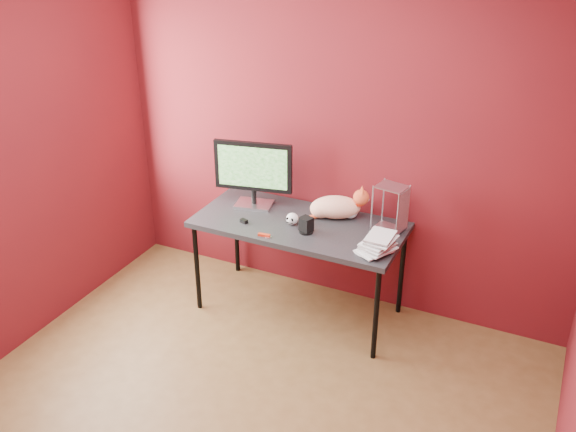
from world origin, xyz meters
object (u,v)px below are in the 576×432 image
at_px(monitor, 253,171).
at_px(cat, 336,207).
at_px(book_stack, 374,153).
at_px(speaker, 306,225).
at_px(skull_mug, 292,219).
at_px(desk, 299,229).

relative_size(monitor, cat, 1.24).
xyz_separation_m(monitor, book_stack, (0.99, -0.24, 0.39)).
bearing_deg(monitor, cat, -4.79).
bearing_deg(cat, speaker, -129.83).
height_order(monitor, cat, monitor).
distance_m(skull_mug, speaker, 0.15).
height_order(speaker, book_stack, book_stack).
bearing_deg(desk, book_stack, -13.32).
relative_size(skull_mug, speaker, 0.77).
xyz_separation_m(speaker, book_stack, (0.46, -0.02, 0.61)).
relative_size(monitor, skull_mug, 6.49).
distance_m(monitor, cat, 0.67).
bearing_deg(speaker, cat, 89.85).
bearing_deg(monitor, speaker, -34.89).
height_order(desk, skull_mug, skull_mug).
bearing_deg(cat, desk, -158.86).
xyz_separation_m(cat, book_stack, (0.35, -0.32, 0.58)).
bearing_deg(monitor, desk, -26.31).
bearing_deg(skull_mug, desk, 57.96).
bearing_deg(desk, cat, 41.94).
bearing_deg(desk, speaker, -47.79).
relative_size(cat, speaker, 4.05).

